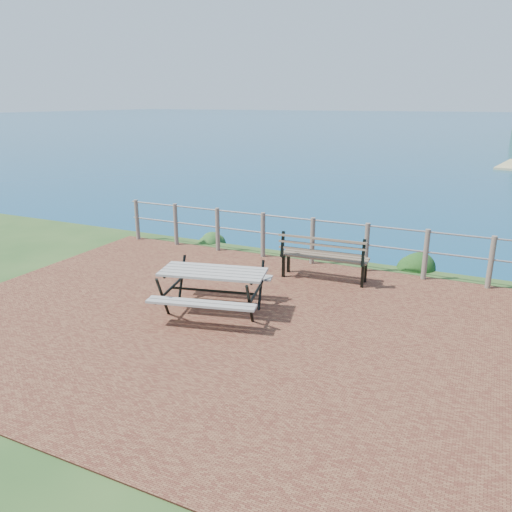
# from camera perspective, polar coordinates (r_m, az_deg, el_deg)

# --- Properties ---
(ground) EXTENTS (10.00, 7.00, 0.12)m
(ground) POSITION_cam_1_polar(r_m,az_deg,el_deg) (7.89, -1.71, -7.85)
(ground) COLOR brown
(ground) RESTS_ON ground
(ocean) EXTENTS (1200.00, 1200.00, 0.00)m
(ocean) POSITION_cam_1_polar(r_m,az_deg,el_deg) (206.41, 25.23, 14.83)
(ocean) COLOR #125B6E
(ocean) RESTS_ON ground
(safety_railing) EXTENTS (9.40, 0.10, 1.00)m
(safety_railing) POSITION_cam_1_polar(r_m,az_deg,el_deg) (10.61, 6.47, 2.01)
(safety_railing) COLOR #6B5B4C
(safety_railing) RESTS_ON ground
(picnic_table) EXTENTS (1.81, 1.44, 0.71)m
(picnic_table) POSITION_cam_1_polar(r_m,az_deg,el_deg) (8.16, -4.89, -3.52)
(picnic_table) COLOR gray
(picnic_table) RESTS_ON ground
(park_bench) EXTENTS (1.70, 0.51, 0.95)m
(park_bench) POSITION_cam_1_polar(r_m,az_deg,el_deg) (9.65, 7.86, 0.73)
(park_bench) COLOR brown
(park_bench) RESTS_ON ground
(shrub_lip_west) EXTENTS (0.70, 0.70, 0.42)m
(shrub_lip_west) POSITION_cam_1_polar(r_m,az_deg,el_deg) (12.48, -4.87, 1.67)
(shrub_lip_west) COLOR #215922
(shrub_lip_west) RESTS_ON ground
(shrub_lip_east) EXTENTS (0.74, 0.74, 0.47)m
(shrub_lip_east) POSITION_cam_1_polar(r_m,az_deg,el_deg) (11.09, 17.63, -1.11)
(shrub_lip_east) COLOR #144415
(shrub_lip_east) RESTS_ON ground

